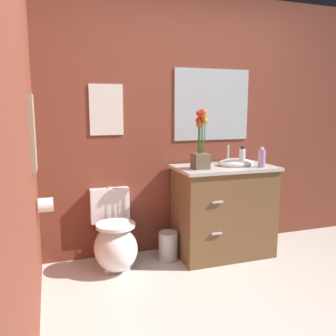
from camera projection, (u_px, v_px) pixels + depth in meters
The scene contains 13 objects.
ground_plane at pixel (281, 336), 2.22m from camera, with size 9.58×9.58×0.00m, color beige.
wall_back at pixel (206, 125), 3.58m from camera, with size 4.47×0.05×2.50m, color brown.
wall_left at pixel (22, 137), 2.00m from camera, with size 0.05×4.42×2.50m, color brown.
toilet at pixel (115, 241), 3.14m from camera, with size 0.38×0.59×0.69m.
vanity_cabinet at pixel (223, 209), 3.42m from camera, with size 0.94×0.56×1.05m.
flower_vase at pixel (201, 146), 3.16m from camera, with size 0.14×0.14×0.54m.
soap_bottle at pixel (262, 158), 3.28m from camera, with size 0.07×0.07×0.19m.
lotion_bottle at pixel (242, 157), 3.29m from camera, with size 0.06×0.06×0.19m.
trash_bin at pixel (168, 246), 3.32m from camera, with size 0.18×0.18×0.27m.
wall_poster at pixel (106, 110), 3.20m from camera, with size 0.31×0.01×0.46m, color silver.
wall_mirror at pixel (212, 105), 3.53m from camera, with size 0.80×0.01×0.70m, color #B2BCC6.
hanging_towel at pixel (32, 133), 2.41m from camera, with size 0.03×0.28×0.52m, color gray.
toilet_paper_roll at pixel (46, 205), 2.71m from camera, with size 0.11×0.11×0.11m, color white.
Camera 1 is at (-1.32, -1.68, 1.40)m, focal length 37.79 mm.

